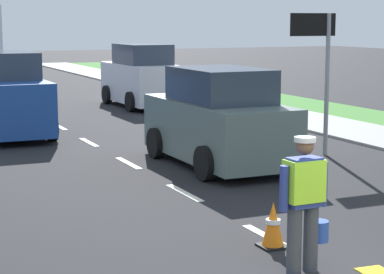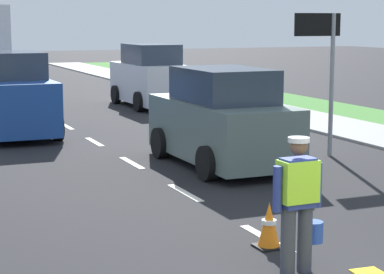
{
  "view_description": "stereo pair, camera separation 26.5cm",
  "coord_description": "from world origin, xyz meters",
  "px_view_note": "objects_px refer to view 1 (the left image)",
  "views": [
    {
      "loc": [
        -5.08,
        -5.9,
        3.03
      ],
      "look_at": [
        -0.1,
        5.14,
        1.1
      ],
      "focal_mm": 68.31,
      "sensor_mm": 36.0,
      "label": 1
    },
    {
      "loc": [
        -4.84,
        -6.01,
        3.03
      ],
      "look_at": [
        -0.1,
        5.14,
        1.1
      ],
      "focal_mm": 68.31,
      "sensor_mm": 36.0,
      "label": 2
    }
  ],
  "objects_px": {
    "traffic_cone_near": "(273,225)",
    "car_outgoing_ahead": "(218,120)",
    "car_parked_far": "(142,78)",
    "lane_direction_sign": "(319,49)",
    "car_oncoming_lead": "(4,97)",
    "road_worker": "(305,197)"
  },
  "relations": [
    {
      "from": "car_outgoing_ahead",
      "to": "traffic_cone_near",
      "type": "bearing_deg",
      "value": -108.86
    },
    {
      "from": "car_parked_far",
      "to": "car_oncoming_lead",
      "type": "relative_size",
      "value": 1.0
    },
    {
      "from": "traffic_cone_near",
      "to": "car_parked_far",
      "type": "xyz_separation_m",
      "value": [
        4.13,
        16.18,
        0.73
      ]
    },
    {
      "from": "car_outgoing_ahead",
      "to": "car_oncoming_lead",
      "type": "height_order",
      "value": "car_oncoming_lead"
    },
    {
      "from": "lane_direction_sign",
      "to": "traffic_cone_near",
      "type": "bearing_deg",
      "value": -128.53
    },
    {
      "from": "car_outgoing_ahead",
      "to": "car_parked_far",
      "type": "height_order",
      "value": "car_parked_far"
    },
    {
      "from": "road_worker",
      "to": "lane_direction_sign",
      "type": "height_order",
      "value": "lane_direction_sign"
    },
    {
      "from": "road_worker",
      "to": "car_parked_far",
      "type": "distance_m",
      "value": 17.69
    },
    {
      "from": "car_outgoing_ahead",
      "to": "car_oncoming_lead",
      "type": "xyz_separation_m",
      "value": [
        -3.38,
        5.94,
        0.08
      ]
    },
    {
      "from": "road_worker",
      "to": "car_parked_far",
      "type": "height_order",
      "value": "car_parked_far"
    },
    {
      "from": "lane_direction_sign",
      "to": "car_oncoming_lead",
      "type": "relative_size",
      "value": 0.75
    },
    {
      "from": "road_worker",
      "to": "car_outgoing_ahead",
      "type": "height_order",
      "value": "car_outgoing_ahead"
    },
    {
      "from": "traffic_cone_near",
      "to": "car_outgoing_ahead",
      "type": "bearing_deg",
      "value": 71.14
    },
    {
      "from": "lane_direction_sign",
      "to": "car_oncoming_lead",
      "type": "distance_m",
      "value": 8.43
    },
    {
      "from": "road_worker",
      "to": "traffic_cone_near",
      "type": "bearing_deg",
      "value": 81.12
    },
    {
      "from": "car_outgoing_ahead",
      "to": "car_parked_far",
      "type": "distance_m",
      "value": 11.01
    },
    {
      "from": "lane_direction_sign",
      "to": "car_outgoing_ahead",
      "type": "height_order",
      "value": "lane_direction_sign"
    },
    {
      "from": "traffic_cone_near",
      "to": "car_oncoming_lead",
      "type": "bearing_deg",
      "value": 97.73
    },
    {
      "from": "road_worker",
      "to": "car_outgoing_ahead",
      "type": "bearing_deg",
      "value": 72.62
    },
    {
      "from": "lane_direction_sign",
      "to": "car_oncoming_lead",
      "type": "height_order",
      "value": "lane_direction_sign"
    },
    {
      "from": "traffic_cone_near",
      "to": "car_outgoing_ahead",
      "type": "distance_m",
      "value": 5.74
    },
    {
      "from": "car_parked_far",
      "to": "car_outgoing_ahead",
      "type": "bearing_deg",
      "value": -101.97
    }
  ]
}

